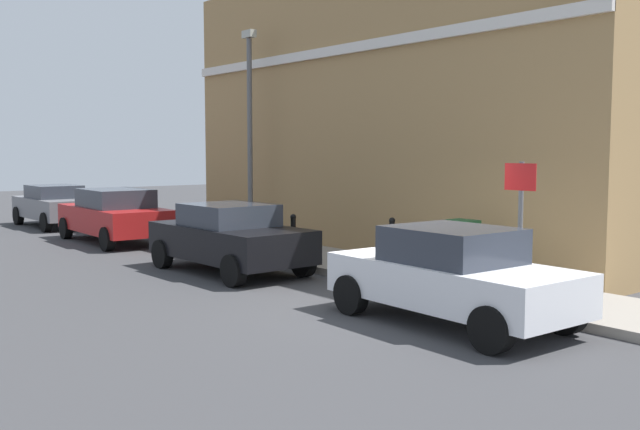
{
  "coord_description": "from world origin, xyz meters",
  "views": [
    {
      "loc": [
        -8.38,
        -8.47,
        2.63
      ],
      "look_at": [
        1.47,
        3.8,
        1.2
      ],
      "focal_mm": 40.07,
      "sensor_mm": 36.0,
      "label": 1
    }
  ],
  "objects_px": {
    "bollard_far_kerb": "(293,235)",
    "lamppost": "(250,126)",
    "street_sign": "(520,210)",
    "utility_cabinet": "(463,252)",
    "car_red": "(115,215)",
    "car_white": "(452,275)",
    "bollard_near_cabinet": "(392,240)",
    "car_grey": "(55,205)",
    "car_black": "(230,237)"
  },
  "relations": [
    {
      "from": "utility_cabinet",
      "to": "car_red",
      "type": "bearing_deg",
      "value": 103.53
    },
    {
      "from": "utility_cabinet",
      "to": "lamppost",
      "type": "height_order",
      "value": "lamppost"
    },
    {
      "from": "car_black",
      "to": "car_grey",
      "type": "xyz_separation_m",
      "value": [
        0.17,
        11.73,
        -0.02
      ]
    },
    {
      "from": "car_grey",
      "to": "bollard_near_cabinet",
      "type": "bearing_deg",
      "value": -169.49
    },
    {
      "from": "car_white",
      "to": "lamppost",
      "type": "relative_size",
      "value": 0.69
    },
    {
      "from": "street_sign",
      "to": "utility_cabinet",
      "type": "bearing_deg",
      "value": 64.93
    },
    {
      "from": "car_grey",
      "to": "utility_cabinet",
      "type": "relative_size",
      "value": 3.56
    },
    {
      "from": "car_white",
      "to": "lamppost",
      "type": "xyz_separation_m",
      "value": [
        2.6,
        9.51,
        2.55
      ]
    },
    {
      "from": "bollard_near_cabinet",
      "to": "car_grey",
      "type": "bearing_deg",
      "value": 100.52
    },
    {
      "from": "car_black",
      "to": "bollard_far_kerb",
      "type": "xyz_separation_m",
      "value": [
        1.57,
        -0.17,
        -0.06
      ]
    },
    {
      "from": "utility_cabinet",
      "to": "street_sign",
      "type": "relative_size",
      "value": 0.5
    },
    {
      "from": "car_red",
      "to": "bollard_near_cabinet",
      "type": "bearing_deg",
      "value": -161.43
    },
    {
      "from": "car_red",
      "to": "street_sign",
      "type": "bearing_deg",
      "value": -171.14
    },
    {
      "from": "car_grey",
      "to": "street_sign",
      "type": "xyz_separation_m",
      "value": [
        1.58,
        -17.86,
        0.91
      ]
    },
    {
      "from": "car_black",
      "to": "lamppost",
      "type": "bearing_deg",
      "value": -40.08
    },
    {
      "from": "utility_cabinet",
      "to": "street_sign",
      "type": "distance_m",
      "value": 2.35
    },
    {
      "from": "utility_cabinet",
      "to": "bollard_far_kerb",
      "type": "xyz_separation_m",
      "value": [
        -1.08,
        4.03,
        0.02
      ]
    },
    {
      "from": "car_grey",
      "to": "bollard_near_cabinet",
      "type": "xyz_separation_m",
      "value": [
        2.58,
        -13.89,
        -0.04
      ]
    },
    {
      "from": "bollard_near_cabinet",
      "to": "car_red",
      "type": "bearing_deg",
      "value": 107.21
    },
    {
      "from": "street_sign",
      "to": "car_black",
      "type": "bearing_deg",
      "value": 105.89
    },
    {
      "from": "lamppost",
      "to": "utility_cabinet",
      "type": "bearing_deg",
      "value": -91.15
    },
    {
      "from": "car_black",
      "to": "lamppost",
      "type": "xyz_separation_m",
      "value": [
        2.8,
        3.47,
        2.54
      ]
    },
    {
      "from": "utility_cabinet",
      "to": "bollard_far_kerb",
      "type": "relative_size",
      "value": 1.11
    },
    {
      "from": "car_white",
      "to": "car_black",
      "type": "height_order",
      "value": "car_black"
    },
    {
      "from": "car_white",
      "to": "car_grey",
      "type": "distance_m",
      "value": 17.77
    },
    {
      "from": "car_white",
      "to": "car_black",
      "type": "relative_size",
      "value": 0.98
    },
    {
      "from": "car_red",
      "to": "lamppost",
      "type": "distance_m",
      "value": 4.72
    },
    {
      "from": "car_red",
      "to": "bollard_near_cabinet",
      "type": "relative_size",
      "value": 4.29
    },
    {
      "from": "car_red",
      "to": "car_grey",
      "type": "height_order",
      "value": "car_red"
    },
    {
      "from": "car_red",
      "to": "bollard_far_kerb",
      "type": "distance_m",
      "value": 6.74
    },
    {
      "from": "car_grey",
      "to": "bollard_near_cabinet",
      "type": "distance_m",
      "value": 14.13
    },
    {
      "from": "car_white",
      "to": "bollard_near_cabinet",
      "type": "bearing_deg",
      "value": -31.83
    },
    {
      "from": "car_black",
      "to": "utility_cabinet",
      "type": "distance_m",
      "value": 4.97
    },
    {
      "from": "car_red",
      "to": "car_grey",
      "type": "relative_size",
      "value": 1.09
    },
    {
      "from": "utility_cabinet",
      "to": "lamppost",
      "type": "xyz_separation_m",
      "value": [
        0.15,
        7.67,
        2.62
      ]
    },
    {
      "from": "bollard_far_kerb",
      "to": "lamppost",
      "type": "height_order",
      "value": "lamppost"
    },
    {
      "from": "bollard_near_cabinet",
      "to": "lamppost",
      "type": "distance_m",
      "value": 6.2
    },
    {
      "from": "utility_cabinet",
      "to": "bollard_near_cabinet",
      "type": "distance_m",
      "value": 2.05
    },
    {
      "from": "car_red",
      "to": "car_white",
      "type": "bearing_deg",
      "value": -178.14
    },
    {
      "from": "bollard_near_cabinet",
      "to": "lamppost",
      "type": "relative_size",
      "value": 0.18
    },
    {
      "from": "street_sign",
      "to": "lamppost",
      "type": "relative_size",
      "value": 0.4
    },
    {
      "from": "car_red",
      "to": "bollard_near_cabinet",
      "type": "height_order",
      "value": "car_red"
    },
    {
      "from": "bollard_near_cabinet",
      "to": "street_sign",
      "type": "distance_m",
      "value": 4.21
    },
    {
      "from": "car_red",
      "to": "car_grey",
      "type": "xyz_separation_m",
      "value": [
        0.07,
        5.33,
        -0.05
      ]
    },
    {
      "from": "car_white",
      "to": "bollard_near_cabinet",
      "type": "distance_m",
      "value": 4.64
    },
    {
      "from": "utility_cabinet",
      "to": "lamppost",
      "type": "relative_size",
      "value": 0.2
    },
    {
      "from": "car_white",
      "to": "bollard_far_kerb",
      "type": "height_order",
      "value": "car_white"
    },
    {
      "from": "car_red",
      "to": "car_black",
      "type": "bearing_deg",
      "value": -179.5
    },
    {
      "from": "car_red",
      "to": "bollard_far_kerb",
      "type": "relative_size",
      "value": 4.29
    },
    {
      "from": "bollard_far_kerb",
      "to": "street_sign",
      "type": "xyz_separation_m",
      "value": [
        0.17,
        -5.96,
        0.96
      ]
    }
  ]
}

